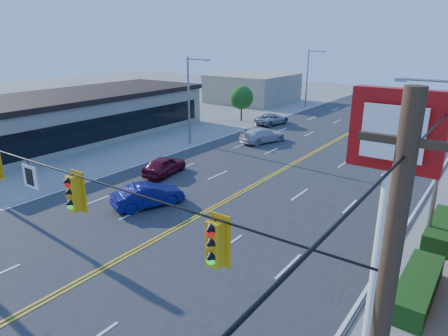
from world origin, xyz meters
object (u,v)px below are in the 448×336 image
Objects in this scene: signal_span at (11,185)px; car_white at (263,136)px; car_magenta at (165,166)px; car_blue at (148,196)px; car_silver at (272,119)px; kfc_pylon at (389,187)px.

car_white is (-5.40, 26.29, -4.19)m from signal_span.
signal_span is 6.15× the size of car_magenta.
signal_span reaches higher than car_blue.
car_white is (1.04, 12.38, 0.02)m from car_magenta.
car_blue is at bearing 116.91° from car_white.
car_blue reaches higher than car_white.
car_silver is at bearing 104.31° from signal_span.
signal_span is 10.52m from car_blue.
car_silver is (-5.50, 24.99, -0.07)m from car_blue.
car_white is at bearing 101.60° from signal_span.
car_magenta is 20.30m from car_silver.
car_blue is at bearing 160.39° from kfc_pylon.
car_blue is at bearing 112.23° from car_silver.
kfc_pylon is at bearing 133.18° from car_silver.
kfc_pylon is 1.90× the size of car_silver.
car_blue reaches higher than car_magenta.
kfc_pylon is at bearing 146.14° from car_white.
signal_span is 15.90m from car_magenta.
car_magenta is 0.83× the size of car_white.
car_blue is 17.33m from car_white.
car_magenta is 0.94× the size of car_blue.
signal_span is 5.43× the size of car_silver.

